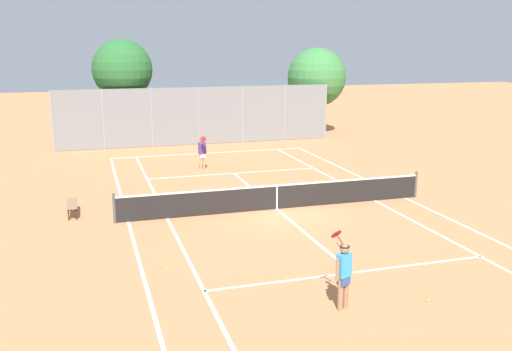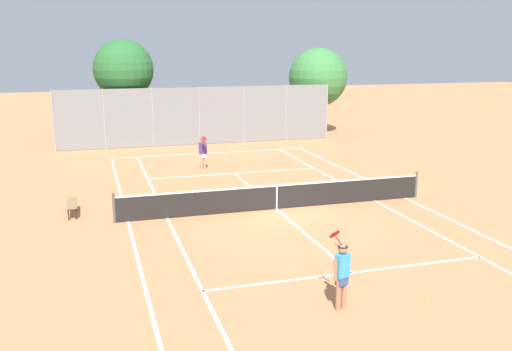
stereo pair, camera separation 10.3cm
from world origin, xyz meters
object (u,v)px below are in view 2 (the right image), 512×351
loose_tennis_ball_3 (294,273)px  loose_tennis_ball_5 (200,178)px  tennis_net (277,196)px  courtside_bench (72,204)px  player_far_left (203,152)px  loose_tennis_ball_0 (307,169)px  tree_behind_right (317,79)px  loose_tennis_ball_2 (426,301)px  player_near_side (342,272)px  loose_tennis_ball_4 (308,167)px  loose_tennis_ball_1 (166,268)px  tree_behind_left (123,72)px

loose_tennis_ball_3 → loose_tennis_ball_5: same height
tennis_net → courtside_bench: (-7.37, 1.45, -0.10)m
player_far_left → tennis_net: bearing=-80.4°
tennis_net → loose_tennis_ball_0: size_ratio=181.82×
courtside_bench → tree_behind_right: (15.98, 15.55, 3.38)m
loose_tennis_ball_3 → loose_tennis_ball_2: bearing=-46.0°
player_near_side → courtside_bench: 11.55m
loose_tennis_ball_2 → tree_behind_right: 26.97m
loose_tennis_ball_4 → tree_behind_right: (4.68, 10.37, 3.75)m
tennis_net → loose_tennis_ball_4: bearing=59.3°
loose_tennis_ball_1 → loose_tennis_ball_3: (3.27, -1.32, 0.00)m
loose_tennis_ball_5 → loose_tennis_ball_2: bearing=-79.2°
tennis_net → player_far_left: player_far_left is taller
loose_tennis_ball_5 → courtside_bench: size_ratio=0.04×
loose_tennis_ball_2 → loose_tennis_ball_3: size_ratio=1.00×
loose_tennis_ball_0 → loose_tennis_ball_2: 14.90m
player_far_left → loose_tennis_ball_0: (4.95, -1.49, -0.89)m
player_near_side → loose_tennis_ball_3: size_ratio=26.88×
player_far_left → loose_tennis_ball_5: player_far_left is taller
loose_tennis_ball_4 → player_near_side: bearing=-109.0°
loose_tennis_ball_1 → loose_tennis_ball_5: 10.92m
player_far_left → tree_behind_left: (-3.06, 9.38, 3.50)m
loose_tennis_ball_1 → courtside_bench: courtside_bench is taller
loose_tennis_ball_3 → loose_tennis_ball_4: (5.48, 12.66, 0.00)m
player_near_side → tree_behind_right: size_ratio=0.30×
loose_tennis_ball_0 → loose_tennis_ball_2: bearing=-100.6°
loose_tennis_ball_3 → tree_behind_left: tree_behind_left is taller
loose_tennis_ball_1 → loose_tennis_ball_2: size_ratio=1.00×
tennis_net → tree_behind_right: size_ratio=2.05×
player_far_left → courtside_bench: size_ratio=1.18×
tennis_net → loose_tennis_ball_5: tennis_net is taller
player_far_left → courtside_bench: (-6.08, -6.11, -0.52)m
player_near_side → loose_tennis_ball_1: bearing=134.9°
loose_tennis_ball_2 → courtside_bench: size_ratio=0.04×
loose_tennis_ball_3 → loose_tennis_ball_5: (-0.28, 11.82, 0.00)m
loose_tennis_ball_5 → player_near_side: bearing=-87.6°
tennis_net → loose_tennis_ball_0: (3.66, 6.07, -0.48)m
player_far_left → loose_tennis_ball_3: 13.62m
player_far_left → loose_tennis_ball_2: player_far_left is taller
player_far_left → loose_tennis_ball_0: 5.24m
loose_tennis_ball_4 → courtside_bench: size_ratio=0.04×
loose_tennis_ball_3 → courtside_bench: courtside_bench is taller
tennis_net → loose_tennis_ball_0: bearing=58.9°
player_near_side → loose_tennis_ball_0: size_ratio=26.88×
tree_behind_left → tree_behind_right: size_ratio=1.09×
loose_tennis_ball_1 → tree_behind_right: 25.80m
loose_tennis_ball_2 → player_near_side: bearing=172.9°
loose_tennis_ball_1 → loose_tennis_ball_4: bearing=52.4°
loose_tennis_ball_5 → tree_behind_left: 12.25m
tennis_net → loose_tennis_ball_5: bearing=107.4°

